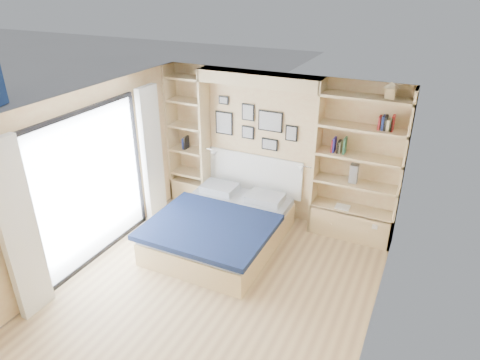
% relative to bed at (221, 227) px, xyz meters
% --- Properties ---
extents(ground, '(4.50, 4.50, 0.00)m').
position_rel_bed_xyz_m(ground, '(0.45, -1.03, -0.28)').
color(ground, tan).
rests_on(ground, ground).
extents(room_shell, '(4.50, 4.50, 4.50)m').
position_rel_bed_xyz_m(room_shell, '(0.06, 0.50, 0.79)').
color(room_shell, '#D6BE85').
rests_on(room_shell, ground).
extents(bed, '(1.81, 2.34, 1.07)m').
position_rel_bed_xyz_m(bed, '(0.00, 0.00, 0.00)').
color(bed, '#D1B584').
rests_on(bed, ground).
extents(photo_gallery, '(1.48, 0.02, 0.82)m').
position_rel_bed_xyz_m(photo_gallery, '(-0.00, 1.20, 1.32)').
color(photo_gallery, black).
rests_on(photo_gallery, ground).
extents(reading_lamps, '(1.92, 0.12, 0.15)m').
position_rel_bed_xyz_m(reading_lamps, '(0.15, 0.97, 0.82)').
color(reading_lamps, silver).
rests_on(reading_lamps, ground).
extents(shelf_decor, '(3.50, 0.23, 2.03)m').
position_rel_bed_xyz_m(shelf_decor, '(1.63, 1.04, 1.43)').
color(shelf_decor, '#A51E1E').
rests_on(shelf_decor, ground).
extents(deck, '(3.20, 4.00, 0.05)m').
position_rel_bed_xyz_m(deck, '(-3.15, -1.03, -0.28)').
color(deck, '#766657').
rests_on(deck, ground).
extents(deck_chair, '(0.68, 0.84, 0.74)m').
position_rel_bed_xyz_m(deck_chair, '(-2.61, -0.42, 0.07)').
color(deck_chair, tan).
rests_on(deck_chair, ground).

